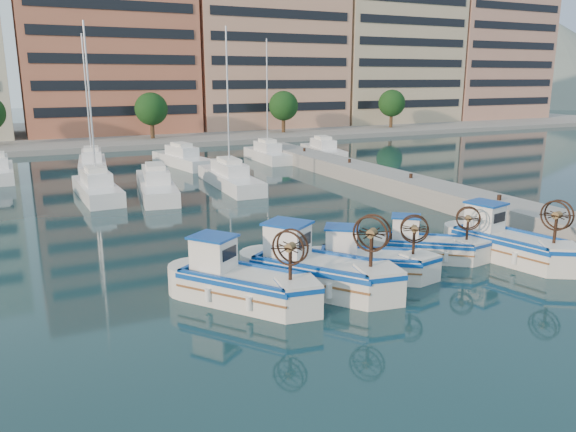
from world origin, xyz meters
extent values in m
plane|color=#183C40|center=(0.00, 0.00, 0.00)|extent=(300.00, 300.00, 0.00)
cube|color=gray|center=(13.00, 8.00, 0.60)|extent=(3.00, 60.00, 1.20)
cube|color=gray|center=(0.00, 67.00, 0.30)|extent=(180.00, 40.00, 0.60)
cube|color=#BA6548|center=(1.00, 65.00, 13.10)|extent=(22.00, 14.00, 25.00)
cube|color=black|center=(1.00, 58.00, 13.10)|extent=(20.24, 0.12, 22.50)
cube|color=tan|center=(24.00, 65.00, 11.60)|extent=(23.00, 14.00, 22.00)
cube|color=black|center=(24.00, 58.00, 11.60)|extent=(21.16, 0.12, 19.80)
cube|color=#C8B08A|center=(47.00, 65.00, 12.60)|extent=(22.00, 14.00, 24.00)
cube|color=black|center=(47.00, 58.00, 12.60)|extent=(20.24, 0.12, 21.60)
cube|color=tan|center=(69.00, 65.00, 12.10)|extent=(21.00, 14.00, 23.00)
cube|color=black|center=(69.00, 58.00, 12.10)|extent=(19.32, 0.12, 20.70)
cylinder|color=#3F2B19|center=(4.00, 53.50, 1.50)|extent=(0.50, 0.50, 3.00)
sphere|color=#184217|center=(4.00, 53.50, 4.20)|extent=(4.00, 4.00, 4.00)
cylinder|color=#3F2B19|center=(22.00, 53.50, 1.50)|extent=(0.50, 0.50, 3.00)
sphere|color=#184217|center=(22.00, 53.50, 4.20)|extent=(4.00, 4.00, 4.00)
cylinder|color=#3F2B19|center=(40.00, 53.50, 1.50)|extent=(0.50, 0.50, 3.00)
sphere|color=#184217|center=(40.00, 53.50, 4.20)|extent=(4.00, 4.00, 4.00)
cone|color=slate|center=(140.00, 110.00, 0.00)|extent=(160.00, 160.00, 50.00)
cube|color=white|center=(-6.77, 22.51, 0.50)|extent=(2.46, 8.06, 1.00)
cylinder|color=silver|center=(-6.77, 22.51, 6.00)|extent=(0.12, 0.12, 11.00)
cube|color=white|center=(-2.87, 21.97, 0.50)|extent=(3.61, 10.13, 1.00)
cube|color=white|center=(2.74, 22.40, 0.50)|extent=(2.58, 10.05, 1.00)
cylinder|color=silver|center=(2.74, 22.40, 6.00)|extent=(0.12, 0.12, 11.00)
cube|color=white|center=(-5.59, 34.30, 0.50)|extent=(3.16, 8.35, 1.00)
cylinder|color=silver|center=(-5.59, 34.30, 6.00)|extent=(0.12, 0.12, 11.00)
cube|color=white|center=(2.25, 33.76, 0.50)|extent=(3.65, 9.04, 1.00)
cube|color=white|center=(10.67, 33.32, 0.50)|extent=(2.45, 7.83, 1.00)
cylinder|color=silver|center=(10.67, 33.32, 6.00)|extent=(0.12, 0.12, 11.00)
cube|color=white|center=(16.90, 33.35, 0.50)|extent=(3.51, 8.49, 1.00)
cube|color=silver|center=(-4.53, 1.08, 0.56)|extent=(4.19, 4.72, 1.11)
cube|color=#0B3F9A|center=(-4.53, 1.08, 0.98)|extent=(4.31, 4.86, 0.17)
cube|color=blue|center=(-4.53, 1.08, 0.91)|extent=(3.58, 4.11, 0.06)
cube|color=white|center=(-5.29, 2.10, 1.70)|extent=(1.76, 1.80, 1.17)
cube|color=#0B3F9A|center=(-5.29, 2.10, 2.34)|extent=(1.98, 2.03, 0.08)
cylinder|color=#331E14|center=(-3.39, -0.45, 1.73)|extent=(0.13, 0.13, 1.23)
cylinder|color=brown|center=(-3.39, -0.45, 2.39)|extent=(0.45, 0.44, 0.30)
torus|color=#331E14|center=(-3.52, -0.55, 2.39)|extent=(0.80, 1.04, 1.24)
torus|color=#331E14|center=(-3.27, -0.36, 2.39)|extent=(0.80, 1.04, 1.24)
cube|color=silver|center=(-1.49, 0.93, 0.60)|extent=(4.48, 5.10, 1.20)
cube|color=#0B3F9A|center=(-1.49, 0.93, 1.06)|extent=(4.61, 5.25, 0.18)
cube|color=blue|center=(-1.49, 0.93, 0.98)|extent=(3.83, 4.45, 0.07)
cube|color=white|center=(-2.29, 2.05, 1.83)|extent=(1.89, 1.94, 1.26)
cube|color=#0B3F9A|center=(-2.29, 2.05, 2.52)|extent=(2.13, 2.18, 0.09)
cylinder|color=#331E14|center=(-0.28, -0.74, 1.86)|extent=(0.14, 0.14, 1.33)
cylinder|color=brown|center=(-0.28, -0.74, 2.57)|extent=(0.48, 0.47, 0.32)
torus|color=#331E14|center=(-0.42, -0.84, 2.57)|extent=(0.85, 1.13, 1.34)
torus|color=#331E14|center=(-0.14, -0.64, 2.57)|extent=(0.85, 1.13, 1.34)
cube|color=silver|center=(1.07, 1.30, 0.50)|extent=(4.27, 3.69, 1.00)
cube|color=#0B3F9A|center=(1.07, 1.30, 0.88)|extent=(4.40, 3.80, 0.15)
cube|color=blue|center=(1.07, 1.30, 0.82)|extent=(3.73, 3.15, 0.06)
cube|color=white|center=(0.13, 1.95, 1.53)|extent=(1.62, 1.57, 1.05)
cube|color=#0B3F9A|center=(0.13, 1.95, 2.10)|extent=(1.81, 1.77, 0.08)
cylinder|color=#331E14|center=(2.48, 0.32, 1.55)|extent=(0.11, 0.11, 1.11)
cylinder|color=brown|center=(2.48, 0.32, 2.15)|extent=(0.39, 0.40, 0.27)
torus|color=#331E14|center=(2.40, 0.21, 2.15)|extent=(0.96, 0.69, 1.12)
torus|color=#331E14|center=(2.56, 0.44, 2.15)|extent=(0.96, 0.69, 1.12)
cube|color=silver|center=(4.81, 2.13, 0.46)|extent=(3.91, 3.54, 0.93)
cube|color=#0B3F9A|center=(4.81, 2.13, 0.82)|extent=(4.03, 3.64, 0.14)
cube|color=blue|center=(4.81, 2.13, 0.76)|extent=(3.41, 3.03, 0.05)
cube|color=white|center=(3.97, 2.78, 1.42)|extent=(1.51, 1.47, 0.97)
cube|color=#0B3F9A|center=(3.97, 2.78, 1.95)|extent=(1.69, 1.66, 0.07)
cylinder|color=#331E14|center=(6.07, 1.15, 1.44)|extent=(0.11, 0.11, 1.03)
cylinder|color=brown|center=(6.07, 1.15, 1.99)|extent=(0.37, 0.38, 0.25)
torus|color=#331E14|center=(5.99, 1.05, 1.99)|extent=(0.86, 0.68, 1.04)
torus|color=#331E14|center=(6.15, 1.26, 1.99)|extent=(0.86, 0.68, 1.04)
cube|color=silver|center=(7.96, 0.48, 0.57)|extent=(2.94, 4.90, 1.14)
cube|color=#0B3F9A|center=(7.96, 0.48, 1.01)|extent=(3.03, 5.05, 0.17)
cube|color=blue|center=(7.96, 0.48, 0.94)|extent=(2.41, 4.36, 0.07)
cube|color=white|center=(7.67, 1.76, 1.74)|extent=(1.49, 1.65, 1.20)
cube|color=#0B3F9A|center=(7.67, 1.76, 2.40)|extent=(1.68, 1.85, 0.09)
cylinder|color=#331E14|center=(8.40, -1.43, 1.78)|extent=(0.13, 0.13, 1.26)
cylinder|color=brown|center=(8.40, -1.43, 2.45)|extent=(0.41, 0.38, 0.31)
torus|color=#331E14|center=(8.24, -1.47, 2.45)|extent=(0.36, 1.26, 1.28)
torus|color=#331E14|center=(8.56, -1.39, 2.45)|extent=(0.36, 1.26, 1.28)
camera|label=1|loc=(-11.41, -16.80, 7.99)|focal=35.00mm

